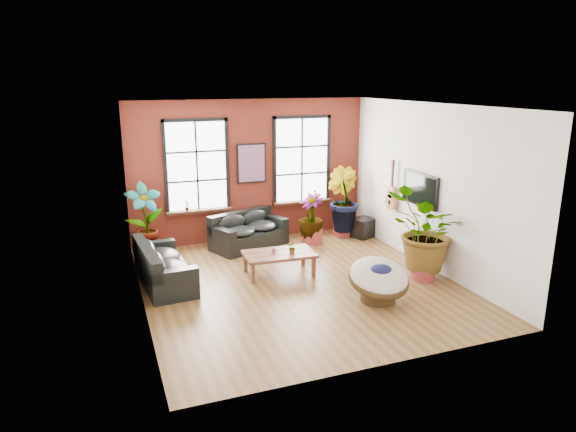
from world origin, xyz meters
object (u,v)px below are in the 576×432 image
sofa_back (248,231)px  papasan_chair (379,279)px  sofa_left (162,267)px  coffee_table (279,255)px

sofa_back → papasan_chair: bearing=-93.4°
sofa_left → papasan_chair: 4.25m
papasan_chair → sofa_back: bearing=115.3°
sofa_back → coffee_table: bearing=-109.6°
sofa_back → sofa_left: bearing=-165.8°
papasan_chair → sofa_left: bearing=154.7°
coffee_table → papasan_chair: (1.26, -1.91, 0.02)m
coffee_table → sofa_back: bearing=95.9°
sofa_left → sofa_back: bearing=-58.0°
sofa_back → sofa_left: 2.83m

